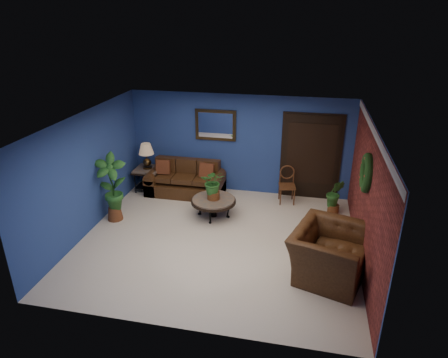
% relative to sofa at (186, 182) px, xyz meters
% --- Properties ---
extents(floor, '(5.50, 5.50, 0.00)m').
position_rel_sofa_xyz_m(floor, '(1.29, -2.07, -0.29)').
color(floor, beige).
rests_on(floor, ground).
extents(wall_back, '(5.50, 0.04, 2.50)m').
position_rel_sofa_xyz_m(wall_back, '(1.29, 0.43, 0.96)').
color(wall_back, navy).
rests_on(wall_back, ground).
extents(wall_left, '(0.04, 5.00, 2.50)m').
position_rel_sofa_xyz_m(wall_left, '(-1.46, -2.07, 0.96)').
color(wall_left, navy).
rests_on(wall_left, ground).
extents(wall_right_brick, '(0.04, 5.00, 2.50)m').
position_rel_sofa_xyz_m(wall_right_brick, '(4.04, -2.07, 0.96)').
color(wall_right_brick, maroon).
rests_on(wall_right_brick, ground).
extents(ceiling, '(5.50, 5.00, 0.02)m').
position_rel_sofa_xyz_m(ceiling, '(1.29, -2.07, 2.21)').
color(ceiling, silver).
rests_on(ceiling, wall_back).
extents(crown_molding, '(0.03, 5.00, 0.14)m').
position_rel_sofa_xyz_m(crown_molding, '(4.01, -2.07, 2.14)').
color(crown_molding, white).
rests_on(crown_molding, wall_right_brick).
extents(wall_mirror, '(1.02, 0.06, 0.77)m').
position_rel_sofa_xyz_m(wall_mirror, '(0.69, 0.39, 1.43)').
color(wall_mirror, '#443017').
rests_on(wall_mirror, wall_back).
extents(closet_door, '(1.44, 0.06, 2.18)m').
position_rel_sofa_xyz_m(closet_door, '(3.04, 0.40, 0.76)').
color(closet_door, black).
rests_on(closet_door, wall_back).
extents(wreath, '(0.16, 0.72, 0.72)m').
position_rel_sofa_xyz_m(wreath, '(3.98, -2.02, 1.41)').
color(wreath, black).
rests_on(wreath, wall_right_brick).
extents(sofa, '(1.94, 0.84, 0.87)m').
position_rel_sofa_xyz_m(sofa, '(0.00, 0.00, 0.00)').
color(sofa, '#4A2B15').
rests_on(sofa, ground).
extents(coffee_table, '(1.01, 1.01, 0.43)m').
position_rel_sofa_xyz_m(coffee_table, '(0.97, -1.08, 0.09)').
color(coffee_table, '#4E4944').
rests_on(coffee_table, ground).
extents(end_table, '(0.66, 0.66, 0.60)m').
position_rel_sofa_xyz_m(end_table, '(-1.01, -0.02, 0.17)').
color(end_table, '#4E4944').
rests_on(end_table, ground).
extents(table_lamp, '(0.38, 0.38, 0.64)m').
position_rel_sofa_xyz_m(table_lamp, '(-1.01, -0.02, 0.73)').
color(table_lamp, '#443017').
rests_on(table_lamp, end_table).
extents(side_chair, '(0.44, 0.44, 0.90)m').
position_rel_sofa_xyz_m(side_chair, '(2.53, 0.04, 0.22)').
color(side_chair, brown).
rests_on(side_chair, ground).
extents(armchair, '(1.55, 1.66, 0.89)m').
position_rel_sofa_xyz_m(armchair, '(3.44, -2.77, 0.16)').
color(armchair, '#4A2B15').
rests_on(armchair, ground).
extents(coffee_plant, '(0.58, 0.52, 0.70)m').
position_rel_sofa_xyz_m(coffee_plant, '(0.97, -1.08, 0.53)').
color(coffee_plant, brown).
rests_on(coffee_plant, coffee_table).
extents(floor_plant, '(0.38, 0.31, 0.84)m').
position_rel_sofa_xyz_m(floor_plant, '(3.64, -0.35, 0.15)').
color(floor_plant, brown).
rests_on(floor_plant, ground).
extents(tall_plant, '(0.79, 0.64, 1.54)m').
position_rel_sofa_xyz_m(tall_plant, '(-1.16, -1.67, 0.55)').
color(tall_plant, brown).
rests_on(tall_plant, ground).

